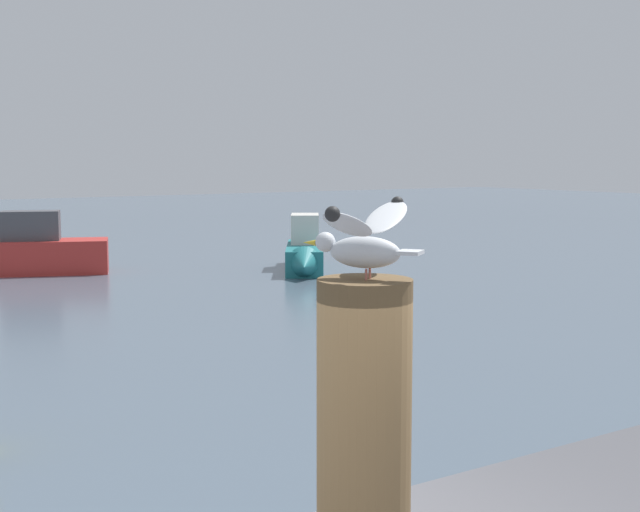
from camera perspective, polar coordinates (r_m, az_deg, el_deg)
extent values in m
cylinder|color=brown|center=(2.90, 2.82, -10.38)|extent=(0.30, 0.30, 0.91)
cylinder|color=#C66D60|center=(2.82, 3.18, -1.09)|extent=(0.01, 0.01, 0.04)
cylinder|color=#C66D60|center=(2.78, 2.95, -1.18)|extent=(0.01, 0.01, 0.04)
ellipsoid|color=silver|center=(2.80, 2.88, 0.24)|extent=(0.20, 0.24, 0.10)
sphere|color=silver|center=(2.84, 0.34, 0.90)|extent=(0.06, 0.06, 0.06)
cone|color=yellow|center=(2.86, -0.68, 0.86)|extent=(0.04, 0.05, 0.02)
cube|color=silver|center=(2.75, 5.75, 0.23)|extent=(0.11, 0.10, 0.01)
ellipsoid|color=silver|center=(2.96, 4.23, 2.51)|extent=(0.30, 0.26, 0.11)
sphere|color=#242424|center=(3.09, 4.94, 3.39)|extent=(0.04, 0.04, 0.04)
ellipsoid|color=silver|center=(2.61, 1.79, 1.99)|extent=(0.30, 0.26, 0.11)
sphere|color=#242424|center=(2.48, 0.80, 2.69)|extent=(0.04, 0.04, 0.04)
cube|color=#B72D28|center=(23.73, -19.54, -0.10)|extent=(5.22, 3.08, 0.85)
cube|color=#47474C|center=(23.57, -17.90, 1.85)|extent=(1.57, 1.22, 0.74)
cube|color=#1E7075|center=(23.29, -0.97, -0.10)|extent=(2.63, 3.31, 0.64)
cone|color=#1E7075|center=(21.39, -1.01, -0.59)|extent=(1.16, 1.16, 0.83)
cube|color=silver|center=(23.76, -0.96, 1.74)|extent=(1.23, 1.35, 0.78)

